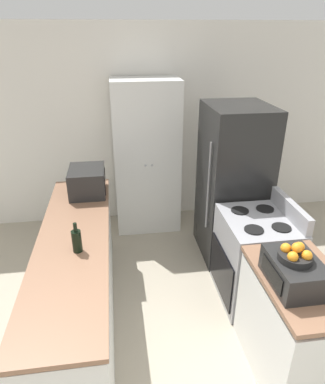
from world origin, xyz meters
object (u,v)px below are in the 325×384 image
Objects in this scene: pantry_cabinet at (146,158)px; refrigerator at (232,184)px; stove at (254,258)px; microwave at (87,181)px; fruit_bowl at (296,254)px; toaster_oven at (294,272)px; wine_bottle at (77,240)px.

pantry_cabinet is 1.10× the size of refrigerator.
stove is 1.89m from microwave.
refrigerator is at bearing 0.22° from microwave.
pantry_cabinet is at bearing 119.46° from stove.
refrigerator is at bearing -40.69° from pantry_cabinet.
pantry_cabinet is at bearing 106.86° from fruit_bowl.
refrigerator is 4.09× the size of toaster_oven.
fruit_bowl is at bearing -178.16° from toaster_oven.
refrigerator is 1.70m from toaster_oven.
stove is 1.74m from wine_bottle.
refrigerator is 1.71m from fruit_bowl.
refrigerator reaches higher than stove.
pantry_cabinet is 4.50× the size of toaster_oven.
toaster_oven is at bearing -94.94° from refrigerator.
pantry_cabinet is 2.00m from wine_bottle.
microwave is at bearing 153.45° from stove.
wine_bottle is (-0.74, -1.86, 0.01)m from pantry_cabinet.
stove is 0.92m from refrigerator.
microwave reaches higher than wine_bottle.
stove is 1.13m from fruit_bowl.
refrigerator is at bearing 85.06° from toaster_oven.
refrigerator reaches higher than fruit_bowl.
stove is (0.90, -1.59, -0.53)m from pantry_cabinet.
wine_bottle is (-1.64, -1.08, 0.10)m from refrigerator.
wine_bottle is (-1.63, -0.27, 0.54)m from stove.
refrigerator reaches higher than wine_bottle.
toaster_oven is (-0.15, -1.69, 0.11)m from refrigerator.
refrigerator reaches higher than microwave.
fruit_bowl reaches higher than stove.
fruit_bowl is (1.46, -1.68, 0.11)m from microwave.
stove is 4.66× the size of fruit_bowl.
pantry_cabinet is 1.20m from refrigerator.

